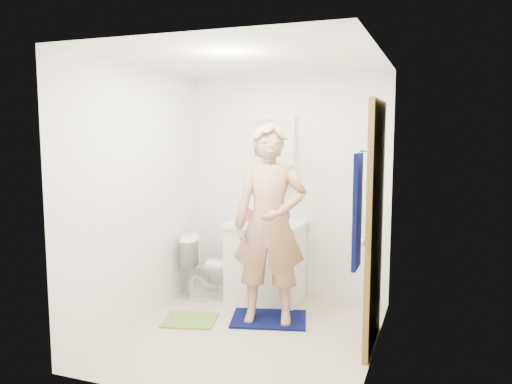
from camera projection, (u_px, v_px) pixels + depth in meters
floor at (248, 335)px, 4.46m from camera, size 2.20×2.40×0.02m
ceiling at (247, 58)px, 4.17m from camera, size 2.20×2.40×0.02m
wall_back at (288, 187)px, 5.44m from camera, size 2.20×0.02×2.40m
wall_front at (179, 225)px, 3.19m from camera, size 2.20×0.02×2.40m
wall_left at (138, 195)px, 4.70m from camera, size 0.02×2.40×2.40m
wall_right at (379, 208)px, 3.93m from camera, size 0.02×2.40×2.40m
vanity_cabinet at (266, 263)px, 5.31m from camera, size 0.75×0.55×0.80m
countertop at (266, 224)px, 5.26m from camera, size 0.79×0.59×0.05m
sink_basin at (266, 223)px, 5.26m from camera, size 0.40×0.40×0.03m
faucet at (272, 214)px, 5.42m from camera, size 0.03×0.03×0.12m
medicine_cabinet at (273, 150)px, 5.38m from camera, size 0.50×0.12×0.70m
mirror_panel at (271, 150)px, 5.32m from camera, size 0.46×0.01×0.66m
door at (375, 226)px, 4.10m from camera, size 0.05×0.80×2.05m
door_knob at (364, 242)px, 3.83m from camera, size 0.07×0.07×0.07m
towel at (357, 211)px, 3.42m from camera, size 0.03×0.24×0.80m
towel_hook at (365, 150)px, 3.35m from camera, size 0.06×0.02×0.02m
toilet at (214, 267)px, 5.38m from camera, size 0.77×0.58×0.69m
bath_mat at (269, 319)px, 4.77m from camera, size 0.81×0.66×0.02m
green_rug at (190, 320)px, 4.75m from camera, size 0.57×0.51×0.02m
soap_dispenser at (248, 213)px, 5.27m from camera, size 0.10×0.10×0.18m
toothbrush_cup at (284, 217)px, 5.25m from camera, size 0.17×0.17×0.10m
man at (270, 224)px, 4.60m from camera, size 0.75×0.57×1.85m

